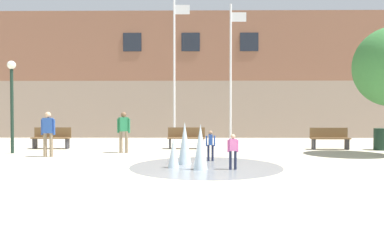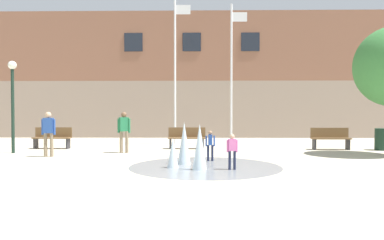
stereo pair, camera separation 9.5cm
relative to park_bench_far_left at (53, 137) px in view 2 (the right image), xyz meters
name	(u,v)px [view 2 (the right image)]	position (x,y,z in m)	size (l,w,h in m)	color
ground_plane	(175,201)	(5.89, -9.30, -0.48)	(100.00, 100.00, 0.00)	#BCB299
library_building	(193,79)	(5.89, 9.50, 3.34)	(36.00, 6.05, 7.63)	gray
splash_fountain	(192,151)	(6.12, -5.19, -0.02)	(4.43, 4.43, 1.29)	gray
park_bench_far_left	(53,137)	(0.00, 0.00, 0.00)	(1.60, 0.44, 0.91)	#28282D
park_bench_under_left_flagpole	(187,138)	(5.80, 0.06, 0.00)	(1.60, 0.44, 0.91)	#28282D
park_bench_under_right_flagpole	(330,138)	(11.87, -0.16, 0.00)	(1.60, 0.44, 0.91)	#28282D
child_with_pink_shirt	(232,149)	(7.24, -5.68, 0.10)	(0.31, 0.15, 0.99)	#1E233D
child_in_fountain	(210,143)	(6.69, -3.91, 0.10)	(0.31, 0.21, 0.99)	#1E233D
adult_in_red	(124,129)	(3.42, -1.60, 0.45)	(0.50, 0.34, 1.59)	#89755B
teen_by_trashcan	(48,130)	(0.98, -2.85, 0.45)	(0.50, 0.23, 1.59)	#89755B
flagpole_left	(176,66)	(5.19, 2.27, 3.35)	(0.80, 0.10, 7.17)	silver
flagpole_right	(232,70)	(7.93, 2.27, 3.16)	(0.80, 0.10, 6.80)	silver
lamp_post_left_lane	(13,92)	(-0.84, -1.74, 1.86)	(0.32, 0.32, 3.54)	#192D23
trash_can	(382,139)	(13.89, -0.41, -0.03)	(0.56, 0.56, 0.90)	#193323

